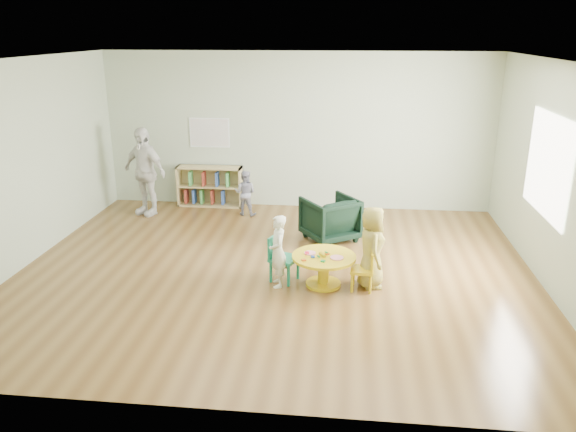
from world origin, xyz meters
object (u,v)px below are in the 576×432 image
Objects in this scene: kid_chair_left at (281,257)px; child_right at (372,247)px; armchair at (330,219)px; activity_table at (324,265)px; toddler at (245,193)px; adult_caretaker at (144,171)px; child_left at (278,251)px; kid_chair_right at (365,269)px; bookshelf at (210,186)px.

kid_chair_left is 0.58× the size of child_right.
activity_table is at bearing 55.17° from armchair.
adult_caretaker is at bearing 13.23° from toddler.
activity_table is 0.53× the size of adult_caretaker.
toddler is (-1.52, 2.76, 0.12)m from activity_table.
activity_table is 1.09× the size of armchair.
kid_chair_left is at bearing 159.18° from child_left.
activity_table is at bearing 127.89° from toddler.
toddler is at bearing 29.19° from adult_caretaker.
child_left reaches higher than kid_chair_right.
kid_chair_left is at bearing 79.33° from child_right.
kid_chair_left reaches higher than activity_table.
child_right reaches higher than armchair.
toddler is at bearing -137.79° from kid_chair_left.
adult_caretaker reaches higher than activity_table.
kid_chair_left is 3.58m from bookshelf.
toddler is at bearing -69.32° from armchair.
armchair is at bearing -177.89° from kid_chair_left.
kid_chair_left is 0.76× the size of toddler.
child_left reaches higher than armchair.
bookshelf is at bearing -68.51° from armchair.
kid_chair_left is 1.10m from kid_chair_right.
bookshelf is (-2.82, 3.31, 0.08)m from kid_chair_right.
kid_chair_right is 0.70× the size of armchair.
kid_chair_right reaches higher than activity_table.
activity_table is at bearing 83.41° from child_left.
kid_chair_right is 0.44× the size of bookshelf.
bookshelf reaches higher than kid_chair_right.
adult_caretaker is at bearing 59.20° from kid_chair_right.
adult_caretaker is (-3.30, 0.95, 0.43)m from armchair.
child_right is 4.67m from adult_caretaker.
bookshelf is at bearing 56.71° from adult_caretaker.
adult_caretaker is (-3.82, 2.69, 0.50)m from kid_chair_right.
bookshelf is at bearing 125.22° from activity_table.
child_left is 0.61× the size of adult_caretaker.
child_right is at bearing -47.94° from bookshelf.
adult_caretaker is at bearing -148.37° from child_left.
bookshelf is 1.58× the size of armchair.
kid_chair_left is at bearing -17.81° from adult_caretaker.
toddler reaches higher than kid_chair_left.
kid_chair_right is (0.53, -0.07, -0.00)m from activity_table.
activity_table is 4.24m from adult_caretaker.
child_right is at bearing 136.98° from toddler.
child_right is at bearing 81.86° from child_left.
bookshelf is at bearing 34.51° from child_right.
activity_table is 0.57m from kid_chair_left.
kid_chair_right is at bearing 134.93° from toddler.
activity_table is 1.68m from armchair.
bookshelf is at bearing 44.78° from kid_chair_right.
child_left reaches higher than bookshelf.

